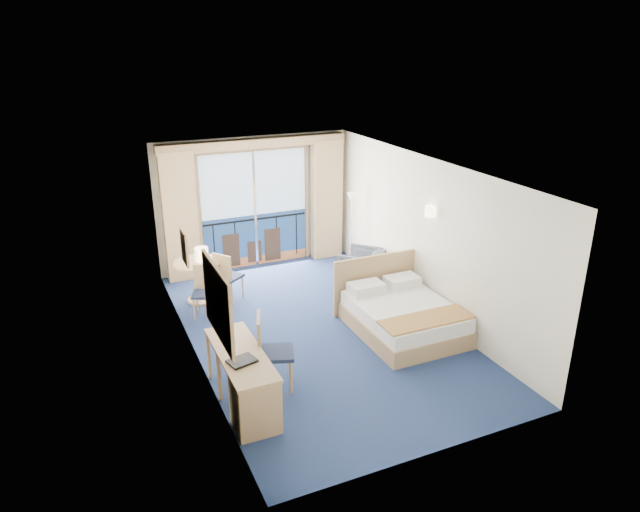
{
  "coord_description": "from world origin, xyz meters",
  "views": [
    {
      "loc": [
        -3.35,
        -7.61,
        4.5
      ],
      "look_at": [
        0.12,
        0.2,
        1.22
      ],
      "focal_mm": 32.0,
      "sensor_mm": 36.0,
      "label": 1
    }
  ],
  "objects": [
    {
      "name": "round_table",
      "position": [
        -1.51,
        1.93,
        0.58
      ],
      "size": [
        0.85,
        0.85,
        0.76
      ],
      "color": "tan",
      "rests_on": "ground"
    },
    {
      "name": "desk",
      "position": [
        -1.71,
        -1.86,
        0.42
      ],
      "size": [
        0.56,
        1.62,
        0.76
      ],
      "color": "tan",
      "rests_on": "ground"
    },
    {
      "name": "curtain_left",
      "position": [
        -1.55,
        3.07,
        1.28
      ],
      "size": [
        0.65,
        0.22,
        2.55
      ],
      "primitive_type": "cube",
      "color": "tan",
      "rests_on": "room_walls"
    },
    {
      "name": "wall_print",
      "position": [
        -1.97,
        0.45,
        1.6
      ],
      "size": [
        0.04,
        0.42,
        0.52
      ],
      "color": "tan",
      "rests_on": "room_walls"
    },
    {
      "name": "desk_chair",
      "position": [
        -1.25,
        -1.2,
        0.61
      ],
      "size": [
        0.6,
        0.59,
        1.08
      ],
      "rotation": [
        0.0,
        0.0,
        1.25
      ],
      "color": "#1C2643",
      "rests_on": "ground"
    },
    {
      "name": "armchair",
      "position": [
        1.53,
        1.4,
        0.35
      ],
      "size": [
        1.07,
        1.08,
        0.7
      ],
      "primitive_type": "imported",
      "rotation": [
        0.0,
        0.0,
        3.86
      ],
      "color": "#464D56",
      "rests_on": "ground"
    },
    {
      "name": "desk_lamp",
      "position": [
        -1.77,
        -0.87,
        1.07
      ],
      "size": [
        0.11,
        0.11,
        0.41
      ],
      "color": "silver",
      "rests_on": "desk"
    },
    {
      "name": "nightstand",
      "position": [
        1.79,
        0.86,
        0.25
      ],
      "size": [
        0.39,
        0.37,
        0.51
      ],
      "primitive_type": "cube",
      "color": "tan",
      "rests_on": "ground"
    },
    {
      "name": "floor",
      "position": [
        0.0,
        0.0,
        0.0
      ],
      "size": [
        6.5,
        6.5,
        0.0
      ],
      "primitive_type": "plane",
      "color": "navy",
      "rests_on": "ground"
    },
    {
      "name": "table_chair_b",
      "position": [
        -1.55,
        1.32,
        0.51
      ],
      "size": [
        0.5,
        0.51,
        0.9
      ],
      "rotation": [
        0.0,
        0.0,
        -0.39
      ],
      "color": "#1C2643",
      "rests_on": "ground"
    },
    {
      "name": "pelmet",
      "position": [
        0.0,
        3.1,
        2.58
      ],
      "size": [
        3.8,
        0.25,
        0.18
      ],
      "primitive_type": "cube",
      "color": "tan",
      "rests_on": "room_walls"
    },
    {
      "name": "room_walls",
      "position": [
        0.0,
        0.0,
        1.78
      ],
      "size": [
        4.04,
        6.54,
        2.72
      ],
      "color": "#EEE9CE",
      "rests_on": "ground"
    },
    {
      "name": "balcony_door",
      "position": [
        -0.01,
        3.22,
        1.14
      ],
      "size": [
        2.36,
        0.03,
        2.52
      ],
      "color": "navy",
      "rests_on": "room_walls"
    },
    {
      "name": "folder",
      "position": [
        -1.76,
        -1.65,
        0.78
      ],
      "size": [
        0.38,
        0.32,
        0.03
      ],
      "primitive_type": "cube",
      "rotation": [
        0.0,
        0.0,
        0.25
      ],
      "color": "black",
      "rests_on": "desk"
    },
    {
      "name": "sconce_left",
      "position": [
        -1.94,
        -0.6,
        1.85
      ],
      "size": [
        0.18,
        0.18,
        0.18
      ],
      "primitive_type": "cylinder",
      "color": "#FFDCB2",
      "rests_on": "room_walls"
    },
    {
      "name": "phone",
      "position": [
        1.83,
        0.82,
        0.55
      ],
      "size": [
        0.18,
        0.15,
        0.08
      ],
      "primitive_type": "cube",
      "rotation": [
        0.0,
        0.0,
        -0.08
      ],
      "color": "white",
      "rests_on": "nightstand"
    },
    {
      "name": "table_chair_a",
      "position": [
        -1.05,
        1.72,
        0.53
      ],
      "size": [
        0.57,
        0.56,
        0.93
      ],
      "rotation": [
        0.0,
        0.0,
        2.2
      ],
      "color": "#1C2643",
      "rests_on": "ground"
    },
    {
      "name": "floor_lamp",
      "position": [
        1.72,
        2.23,
        1.22
      ],
      "size": [
        0.22,
        0.22,
        1.61
      ],
      "color": "silver",
      "rests_on": "ground"
    },
    {
      "name": "bed",
      "position": [
        1.24,
        -0.55,
        0.28
      ],
      "size": [
        1.61,
        1.92,
        1.01
      ],
      "color": "tan",
      "rests_on": "ground"
    },
    {
      "name": "curtain_right",
      "position": [
        1.55,
        3.07,
        1.28
      ],
      "size": [
        0.65,
        0.22,
        2.55
      ],
      "primitive_type": "cube",
      "color": "tan",
      "rests_on": "room_walls"
    },
    {
      "name": "sconce_right",
      "position": [
        1.94,
        -0.15,
        1.85
      ],
      "size": [
        0.18,
        0.18,
        0.18
      ],
      "primitive_type": "cylinder",
      "color": "#FFDCB2",
      "rests_on": "room_walls"
    },
    {
      "name": "mirror",
      "position": [
        -1.97,
        -1.5,
        1.55
      ],
      "size": [
        0.05,
        1.25,
        0.95
      ],
      "color": "tan",
      "rests_on": "room_walls"
    }
  ]
}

